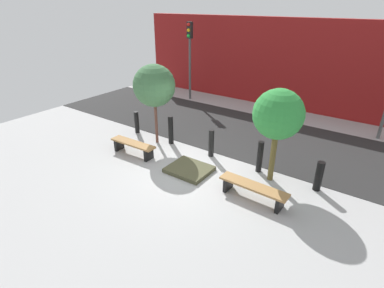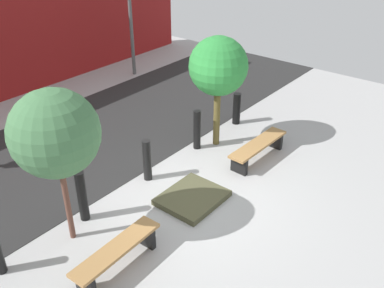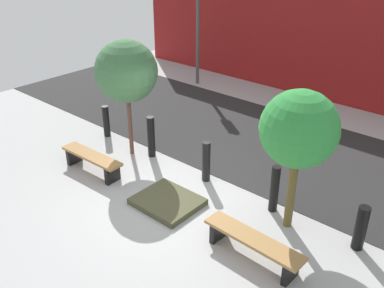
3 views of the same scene
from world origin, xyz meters
name	(u,v)px [view 2 (image 2 of 3)]	position (x,y,z in m)	size (l,w,h in m)	color
ground_plane	(191,200)	(0.00, 0.00, 0.00)	(18.00, 18.00, 0.00)	#A5A5A5
road_strip	(78,144)	(0.00, 3.68, 0.01)	(18.00, 4.42, 0.01)	#262626
bench_left	(117,253)	(-2.22, -0.23, 0.33)	(1.75, 0.44, 0.46)	black
bench_right	(258,147)	(2.22, -0.23, 0.32)	(1.88, 0.47, 0.44)	black
planter_bed	(192,198)	(0.00, -0.03, 0.06)	(1.28, 1.09, 0.13)	#484830
tree_behind_left_bench	(55,134)	(-2.22, 0.99, 2.14)	(1.47, 1.47, 2.88)	brown
tree_behind_right_bench	(218,67)	(2.22, 0.99, 2.03)	(1.38, 1.38, 2.74)	brown
bollard_left	(82,196)	(-1.74, 1.22, 0.53)	(0.19, 0.19, 1.06)	black
bollard_center	(147,160)	(0.00, 1.22, 0.48)	(0.19, 0.19, 0.96)	black
bollard_right	(197,130)	(1.74, 1.22, 0.50)	(0.18, 0.18, 1.01)	black
bollard_far_right	(237,109)	(3.49, 1.22, 0.44)	(0.21, 0.21, 0.87)	black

